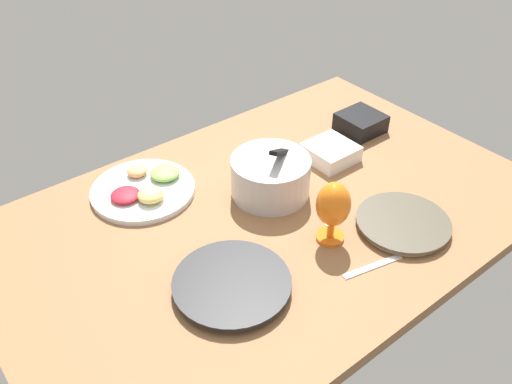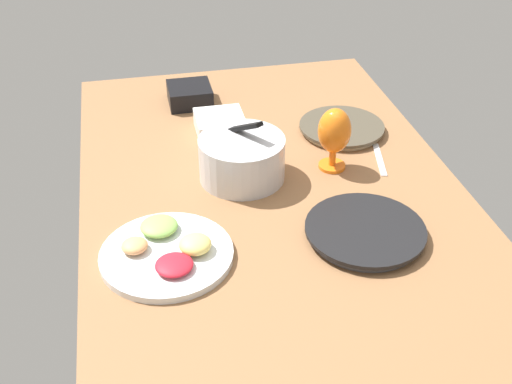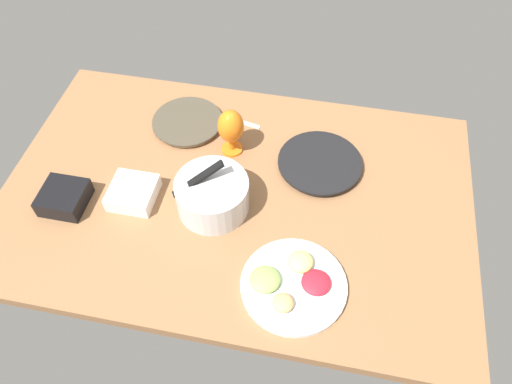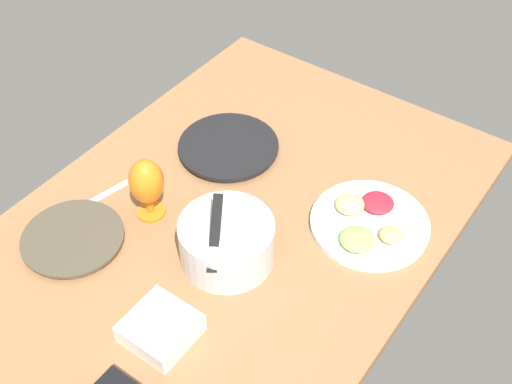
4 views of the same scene
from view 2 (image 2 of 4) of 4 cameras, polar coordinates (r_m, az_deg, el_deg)
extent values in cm
cube|color=#8C603D|center=(181.24, 1.35, 0.03)|extent=(160.00, 104.00, 4.00)
cylinder|color=#4C4C51|center=(163.56, 9.52, -3.60)|extent=(27.57, 27.57, 1.74)
cylinder|color=black|center=(162.72, 9.57, -3.21)|extent=(29.97, 29.97, 1.04)
cylinder|color=beige|center=(207.75, 7.51, 5.47)|extent=(24.59, 24.59, 1.48)
cylinder|color=#494233|center=(207.18, 7.53, 5.75)|extent=(26.73, 26.73, 0.89)
cylinder|color=silver|center=(180.46, -1.25, 2.95)|extent=(24.01, 24.01, 12.26)
cylinder|color=white|center=(178.56, -1.26, 3.95)|extent=(21.61, 21.61, 2.21)
cube|color=black|center=(180.36, -1.53, 5.61)|extent=(16.20, 11.20, 10.08)
cylinder|color=silver|center=(156.32, -7.84, -5.48)|extent=(31.85, 31.85, 1.80)
ellipsoid|color=#8CC659|center=(161.57, -8.50, -2.97)|extent=(9.27, 9.27, 2.84)
ellipsoid|color=#F2A566|center=(156.52, -10.60, -4.65)|extent=(6.30, 6.30, 2.81)
ellipsoid|color=red|center=(150.19, -7.18, -6.36)|extent=(8.82, 8.82, 2.23)
ellipsoid|color=#F9E072|center=(154.27, -5.36, -4.58)|extent=(7.77, 7.77, 3.69)
cylinder|color=orange|center=(189.13, 6.66, 2.31)|extent=(7.77, 7.77, 1.00)
cylinder|color=orange|center=(187.72, 6.72, 3.01)|extent=(2.00, 2.00, 4.42)
ellipsoid|color=orange|center=(183.30, 6.90, 5.36)|extent=(9.38, 9.38, 13.25)
cube|color=white|center=(205.32, -3.18, 5.99)|extent=(14.95, 14.95, 5.45)
cube|color=#F9E072|center=(204.50, -3.20, 6.42)|extent=(12.26, 12.26, 1.74)
cube|color=black|center=(223.50, -5.83, 8.48)|extent=(14.34, 14.34, 6.38)
cube|color=tan|center=(222.61, -5.86, 8.96)|extent=(11.76, 11.76, 2.04)
cube|color=silver|center=(194.91, 10.78, 2.88)|extent=(17.96, 5.65, 0.60)
camera|label=1|loc=(1.46, 57.32, 21.49)|focal=38.44mm
camera|label=3|loc=(1.38, -52.94, 37.80)|focal=34.38mm
camera|label=4|loc=(2.42, -28.68, 39.16)|focal=47.07mm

